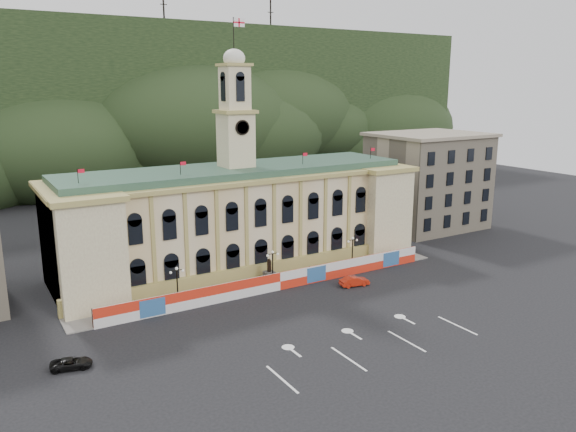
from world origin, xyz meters
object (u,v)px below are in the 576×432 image
statue (269,276)px  lamp_center (273,265)px  red_sedan (354,281)px  black_suv (71,363)px

statue → lamp_center: 2.14m
red_sedan → black_suv: size_ratio=1.02×
lamp_center → red_sedan: 11.76m
statue → red_sedan: 12.09m
statue → black_suv: size_ratio=0.86×
lamp_center → black_suv: 30.87m
lamp_center → red_sedan: bearing=-31.6°
statue → red_sedan: bearing=-35.6°
statue → black_suv: bearing=-158.6°
black_suv → lamp_center: bearing=-56.5°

